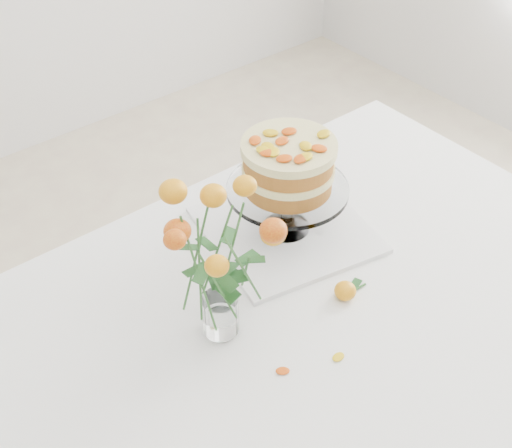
{
  "coord_description": "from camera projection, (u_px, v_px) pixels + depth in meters",
  "views": [
    {
      "loc": [
        -0.67,
        -0.7,
        1.78
      ],
      "look_at": [
        -0.01,
        0.12,
        0.9
      ],
      "focal_mm": 50.0,
      "sensor_mm": 36.0,
      "label": 1
    }
  ],
  "objects": [
    {
      "name": "napkin",
      "position": [
        286.0,
        230.0,
        1.57
      ],
      "size": [
        0.39,
        0.39,
        0.01
      ],
      "primitive_type": "cube",
      "rotation": [
        0.0,
        0.0,
        -0.2
      ],
      "color": "white",
      "rests_on": "table"
    },
    {
      "name": "stray_petal_a",
      "position": [
        283.0,
        371.0,
        1.28
      ],
      "size": [
        0.03,
        0.02,
        0.0
      ],
      "primitive_type": "ellipsoid",
      "color": "yellow",
      "rests_on": "table"
    },
    {
      "name": "table",
      "position": [
        294.0,
        337.0,
        1.45
      ],
      "size": [
        1.43,
        0.93,
        0.76
      ],
      "color": "tan",
      "rests_on": "ground"
    },
    {
      "name": "cake_stand",
      "position": [
        288.0,
        170.0,
        1.47
      ],
      "size": [
        0.26,
        0.26,
        0.23
      ],
      "rotation": [
        0.0,
        0.0,
        -0.0
      ],
      "color": "silver",
      "rests_on": "napkin"
    },
    {
      "name": "rose_vase",
      "position": [
        217.0,
        252.0,
        1.22
      ],
      "size": [
        0.27,
        0.27,
        0.35
      ],
      "rotation": [
        0.0,
        0.0,
        0.2
      ],
      "color": "silver",
      "rests_on": "table"
    },
    {
      "name": "stray_petal_b",
      "position": [
        338.0,
        357.0,
        1.3
      ],
      "size": [
        0.03,
        0.02,
        0.0
      ],
      "primitive_type": "ellipsoid",
      "color": "yellow",
      "rests_on": "table"
    },
    {
      "name": "loose_rose_near",
      "position": [
        345.0,
        291.0,
        1.41
      ],
      "size": [
        0.08,
        0.04,
        0.04
      ],
      "rotation": [
        0.0,
        0.0,
        -0.04
      ],
      "color": "orange",
      "rests_on": "table"
    }
  ]
}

